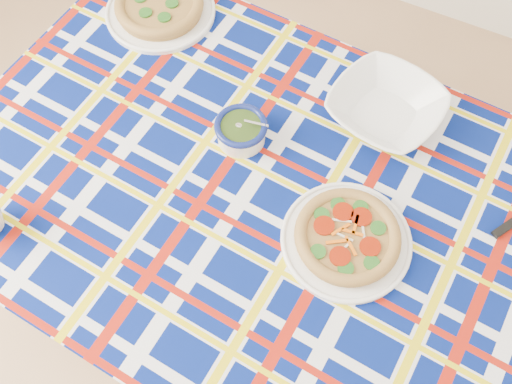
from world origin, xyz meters
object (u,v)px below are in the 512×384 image
at_px(main_focaccia_plate, 347,236).
at_px(serving_bowl, 386,108).
at_px(pesto_bowl, 241,130).
at_px(dining_table, 279,216).

height_order(main_focaccia_plate, serving_bowl, serving_bowl).
xyz_separation_m(pesto_bowl, serving_bowl, (0.26, 0.20, -0.00)).
height_order(dining_table, pesto_bowl, pesto_bowl).
bearing_deg(serving_bowl, pesto_bowl, -142.39).
bearing_deg(pesto_bowl, serving_bowl, 37.61).
relative_size(main_focaccia_plate, serving_bowl, 1.11).
relative_size(pesto_bowl, serving_bowl, 0.48).
distance_m(main_focaccia_plate, serving_bowl, 0.33).
relative_size(main_focaccia_plate, pesto_bowl, 2.34).
xyz_separation_m(main_focaccia_plate, pesto_bowl, (-0.30, 0.13, 0.01)).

